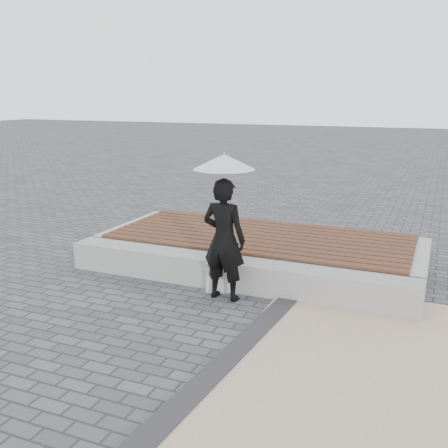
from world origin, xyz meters
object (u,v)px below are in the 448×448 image
Objects in this scene: handbag at (226,250)px; woman at (224,240)px; canvas_tote at (221,277)px; seating_ledge at (231,273)px; parasol at (224,162)px.

woman is at bearing -93.28° from handbag.
canvas_tote is at bearing -107.54° from handbag.
handbag is at bearing 75.46° from canvas_tote.
canvas_tote reaches higher than seating_ledge.
handbag is at bearing -67.11° from woman.
woman is at bearing -79.99° from seating_ledge.
parasol is 2.36× the size of canvas_tote.
parasol is (0.08, -0.43, 1.59)m from seating_ledge.
parasol is at bearing -79.99° from seating_ledge.
handbag is at bearing 109.14° from parasol.
woman is 0.64m from canvas_tote.
handbag is 0.38m from canvas_tote.
parasol reaches higher than canvas_tote.
parasol is at bearing -0.00° from woman.
canvas_tote is at bearing -54.10° from woman.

